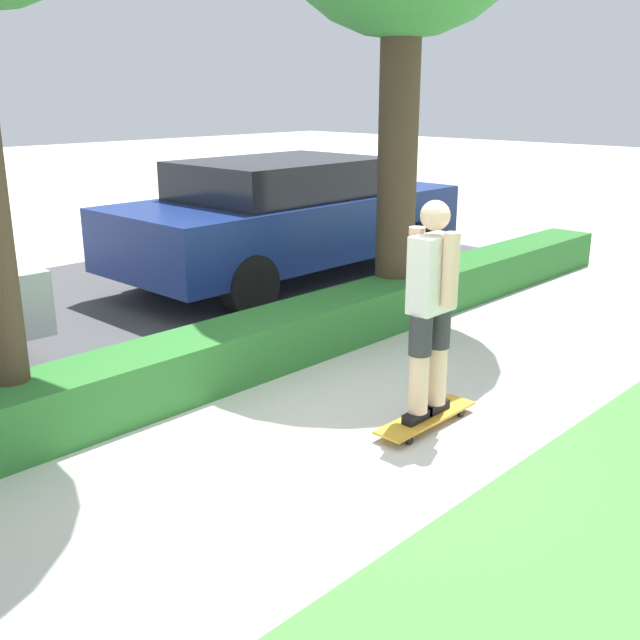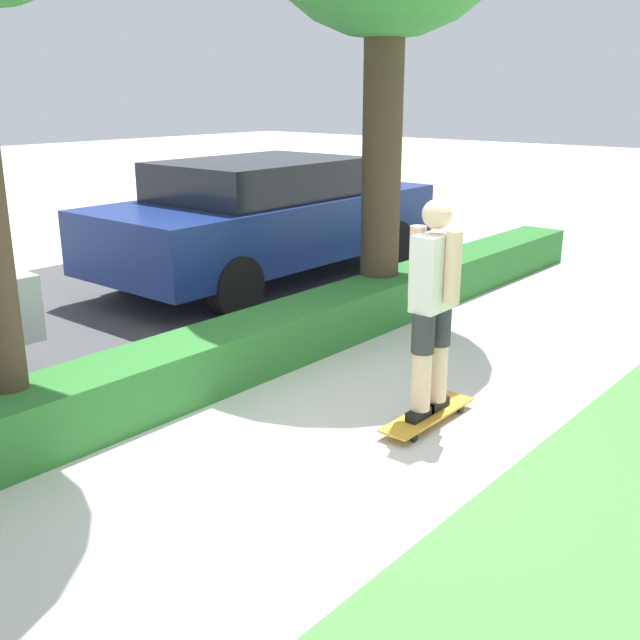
% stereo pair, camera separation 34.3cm
% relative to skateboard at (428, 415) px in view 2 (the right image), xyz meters
% --- Properties ---
extents(ground_plane, '(60.00, 60.00, 0.00)m').
position_rel_skateboard_xyz_m(ground_plane, '(-0.51, 0.20, -0.07)').
color(ground_plane, beige).
extents(street_asphalt, '(12.94, 5.00, 0.01)m').
position_rel_skateboard_xyz_m(street_asphalt, '(-0.51, 4.40, -0.06)').
color(street_asphalt, '#474749').
rests_on(street_asphalt, ground_plane).
extents(hedge_row, '(12.94, 0.60, 0.46)m').
position_rel_skateboard_xyz_m(hedge_row, '(-0.51, 1.80, 0.17)').
color(hedge_row, '#2D702D').
rests_on(hedge_row, ground_plane).
extents(skateboard, '(0.96, 0.24, 0.08)m').
position_rel_skateboard_xyz_m(skateboard, '(0.00, 0.00, 0.00)').
color(skateboard, gold).
rests_on(skateboard, ground_plane).
extents(skater_person, '(0.48, 0.41, 1.60)m').
position_rel_skateboard_xyz_m(skater_person, '(-0.00, 0.00, 0.86)').
color(skater_person, black).
rests_on(skater_person, skateboard).
extents(parked_car_middle, '(4.80, 2.05, 1.56)m').
position_rel_skateboard_xyz_m(parked_car_middle, '(2.43, 4.00, 0.77)').
color(parked_car_middle, navy).
rests_on(parked_car_middle, ground_plane).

